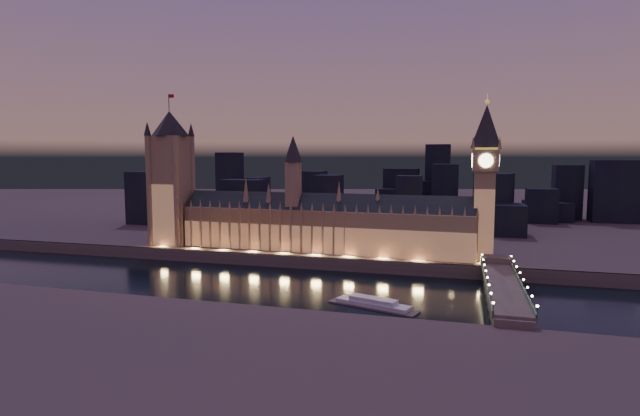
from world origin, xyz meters
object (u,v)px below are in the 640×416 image
(elizabeth_tower, at_px, (485,168))
(westminster_bridge, at_px, (502,290))
(palace_of_westminster, at_px, (320,224))
(river_boat, at_px, (373,304))
(victoria_tower, at_px, (171,171))

(elizabeth_tower, height_order, westminster_bridge, elizabeth_tower)
(palace_of_westminster, relative_size, westminster_bridge, 1.79)
(elizabeth_tower, xyz_separation_m, westminster_bridge, (6.86, -65.38, -58.47))
(palace_of_westminster, distance_m, westminster_bridge, 130.86)
(palace_of_westminster, distance_m, elizabeth_tower, 111.47)
(river_boat, bearing_deg, elizabeth_tower, 59.74)
(westminster_bridge, bearing_deg, palace_of_westminster, 149.71)
(river_boat, bearing_deg, westminster_bridge, 23.19)
(palace_of_westminster, height_order, victoria_tower, victoria_tower)
(palace_of_westminster, distance_m, river_boat, 107.44)
(elizabeth_tower, relative_size, westminster_bridge, 0.90)
(palace_of_westminster, bearing_deg, victoria_tower, 179.91)
(victoria_tower, distance_m, westminster_bridge, 240.68)
(elizabeth_tower, relative_size, river_boat, 2.23)
(palace_of_westminster, relative_size, river_boat, 4.43)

